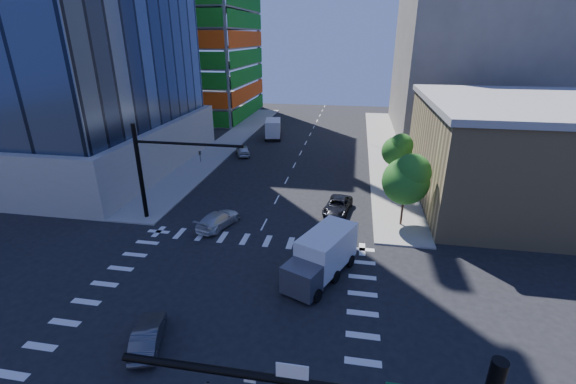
# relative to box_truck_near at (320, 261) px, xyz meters

# --- Properties ---
(ground) EXTENTS (160.00, 160.00, 0.00)m
(ground) POSITION_rel_box_truck_near_xyz_m (-5.89, -4.33, -1.47)
(ground) COLOR black
(ground) RESTS_ON ground
(road_markings) EXTENTS (20.00, 20.00, 0.01)m
(road_markings) POSITION_rel_box_truck_near_xyz_m (-5.89, -4.33, -1.46)
(road_markings) COLOR silver
(road_markings) RESTS_ON ground
(sidewalk_ne) EXTENTS (5.00, 60.00, 0.15)m
(sidewalk_ne) POSITION_rel_box_truck_near_xyz_m (6.61, 35.67, -1.39)
(sidewalk_ne) COLOR gray
(sidewalk_ne) RESTS_ON ground
(sidewalk_nw) EXTENTS (5.00, 60.00, 0.15)m
(sidewalk_nw) POSITION_rel_box_truck_near_xyz_m (-18.39, 35.67, -1.39)
(sidewalk_nw) COLOR gray
(sidewalk_nw) RESTS_ON ground
(commercial_building) EXTENTS (20.50, 22.50, 10.60)m
(commercial_building) POSITION_rel_box_truck_near_xyz_m (19.11, 17.67, 3.85)
(commercial_building) COLOR #988558
(commercial_building) RESTS_ON ground
(bg_building_ne) EXTENTS (24.00, 30.00, 28.00)m
(bg_building_ne) POSITION_rel_box_truck_near_xyz_m (21.11, 50.67, 12.53)
(bg_building_ne) COLOR #615E57
(bg_building_ne) RESTS_ON ground
(signal_mast_nw) EXTENTS (10.20, 0.40, 9.00)m
(signal_mast_nw) POSITION_rel_box_truck_near_xyz_m (-15.89, 7.17, 4.03)
(signal_mast_nw) COLOR black
(signal_mast_nw) RESTS_ON sidewalk_nw
(tree_south) EXTENTS (4.16, 4.16, 6.82)m
(tree_south) POSITION_rel_box_truck_near_xyz_m (6.73, 9.57, 3.22)
(tree_south) COLOR #382316
(tree_south) RESTS_ON sidewalk_ne
(tree_north) EXTENTS (3.54, 3.52, 5.78)m
(tree_north) POSITION_rel_box_truck_near_xyz_m (7.03, 21.57, 2.52)
(tree_north) COLOR #382316
(tree_north) RESTS_ON sidewalk_ne
(car_nb_far) EXTENTS (3.04, 5.24, 1.37)m
(car_nb_far) POSITION_rel_box_truck_near_xyz_m (0.70, 11.67, -0.78)
(car_nb_far) COLOR black
(car_nb_far) RESTS_ON ground
(car_sb_near) EXTENTS (3.44, 5.34, 1.44)m
(car_sb_near) POSITION_rel_box_truck_near_xyz_m (-9.91, 6.57, -0.75)
(car_sb_near) COLOR silver
(car_sb_near) RESTS_ON ground
(car_sb_mid) EXTENTS (3.28, 4.80, 1.52)m
(car_sb_mid) POSITION_rel_box_truck_near_xyz_m (-14.07, 29.03, -0.71)
(car_sb_mid) COLOR #B4B7BC
(car_sb_mid) RESTS_ON ground
(car_sb_cross) EXTENTS (2.59, 4.32, 1.34)m
(car_sb_cross) POSITION_rel_box_truck_near_xyz_m (-8.86, -8.13, -0.79)
(car_sb_cross) COLOR #414246
(car_sb_cross) RESTS_ON ground
(box_truck_near) EXTENTS (5.02, 6.87, 3.31)m
(box_truck_near) POSITION_rel_box_truck_near_xyz_m (0.00, 0.00, 0.00)
(box_truck_near) COLOR black
(box_truck_near) RESTS_ON ground
(box_truck_far) EXTENTS (3.65, 6.51, 3.23)m
(box_truck_far) POSITION_rel_box_truck_near_xyz_m (-11.92, 40.37, -0.04)
(box_truck_far) COLOR black
(box_truck_far) RESTS_ON ground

